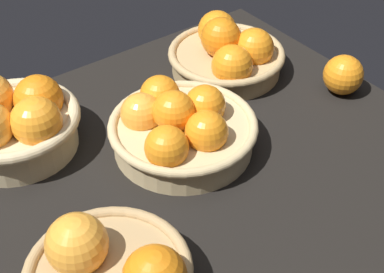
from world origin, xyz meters
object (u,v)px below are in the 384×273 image
Objects in this scene: basket_center at (180,127)px; loose_orange_front_gap at (343,75)px; basket_far_right at (228,53)px; basket_far_left at (14,122)px.

basket_center is 3.29× the size of loose_orange_front_gap.
basket_center is (-21.38, -13.47, 0.22)cm from basket_far_right.
basket_far_right is 1.04× the size of basket_far_left.
basket_far_right reaches higher than basket_center.
basket_center is 1.12× the size of basket_far_left.
basket_far_right is at bearing 124.77° from loose_orange_front_gap.
basket_center is at bearing -147.79° from basket_far_right.
basket_center is at bearing -36.94° from basket_far_left.
basket_far_left reaches higher than basket_center.
basket_far_right is at bearing -3.92° from basket_far_left.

